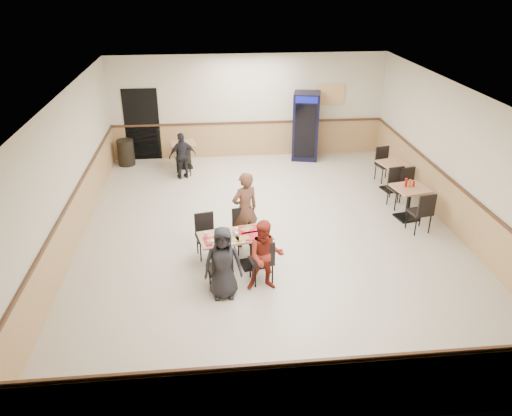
{
  "coord_description": "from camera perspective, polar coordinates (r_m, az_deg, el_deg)",
  "views": [
    {
      "loc": [
        -1.22,
        -9.32,
        5.17
      ],
      "look_at": [
        -0.33,
        -0.5,
        0.88
      ],
      "focal_mm": 35.0,
      "sensor_mm": 36.0,
      "label": 1
    }
  ],
  "objects": [
    {
      "name": "back_table_chair_lone",
      "position": [
        13.79,
        -8.32,
        5.58
      ],
      "size": [
        0.48,
        0.48,
        0.91
      ],
      "primitive_type": null,
      "rotation": [
        0.0,
        0.0,
        3.29
      ],
      "color": "black",
      "rests_on": "ground"
    },
    {
      "name": "side_table_far_chair_south",
      "position": [
        12.64,
        16.26,
        2.9
      ],
      "size": [
        0.52,
        0.52,
        0.93
      ],
      "primitive_type": null,
      "rotation": [
        0.0,
        0.0,
        3.38
      ],
      "color": "black",
      "rests_on": "ground"
    },
    {
      "name": "trash_bin",
      "position": [
        14.86,
        -14.65,
        6.15
      ],
      "size": [
        0.47,
        0.47,
        0.74
      ],
      "primitive_type": "cylinder",
      "color": "black",
      "rests_on": "ground"
    },
    {
      "name": "main_table",
      "position": [
        9.35,
        -2.39,
        -4.37
      ],
      "size": [
        1.43,
        0.91,
        0.71
      ],
      "rotation": [
        0.0,
        0.0,
        0.2
      ],
      "color": "black",
      "rests_on": "ground"
    },
    {
      "name": "side_table_near",
      "position": [
        11.68,
        17.1,
        1.1
      ],
      "size": [
        0.84,
        0.84,
        0.76
      ],
      "rotation": [
        0.0,
        0.0,
        0.2
      ],
      "color": "black",
      "rests_on": "ground"
    },
    {
      "name": "side_table_near_chair_south",
      "position": [
        11.19,
        18.21,
        -0.31
      ],
      "size": [
        0.53,
        0.53,
        0.96
      ],
      "primitive_type": null,
      "rotation": [
        0.0,
        0.0,
        3.34
      ],
      "color": "black",
      "rests_on": "ground"
    },
    {
      "name": "main_chairs",
      "position": [
        9.35,
        -2.67,
        -4.53
      ],
      "size": [
        1.45,
        1.75,
        0.9
      ],
      "rotation": [
        0.0,
        0.0,
        0.2
      ],
      "color": "black",
      "rests_on": "ground"
    },
    {
      "name": "ground",
      "position": [
        10.73,
        1.51,
        -2.99
      ],
      "size": [
        10.0,
        10.0,
        0.0
      ],
      "primitive_type": "plane",
      "color": "beige",
      "rests_on": "ground"
    },
    {
      "name": "room_shell",
      "position": [
        13.07,
        7.91,
        5.02
      ],
      "size": [
        10.0,
        10.0,
        10.0
      ],
      "color": "silver",
      "rests_on": "ground"
    },
    {
      "name": "pepsi_cooler",
      "position": [
        14.81,
        5.72,
        9.3
      ],
      "size": [
        0.89,
        0.89,
        1.97
      ],
      "rotation": [
        0.0,
        0.0,
        -0.23
      ],
      "color": "black",
      "rests_on": "ground"
    },
    {
      "name": "side_table_near_chair_north",
      "position": [
        12.2,
        16.06,
        2.2
      ],
      "size": [
        0.53,
        0.53,
        0.96
      ],
      "primitive_type": null,
      "rotation": [
        0.0,
        0.0,
        0.2
      ],
      "color": "black",
      "rests_on": "ground"
    },
    {
      "name": "lone_diner",
      "position": [
        13.51,
        -8.4,
        5.92
      ],
      "size": [
        0.8,
        0.52,
        1.26
      ],
      "primitive_type": "imported",
      "rotation": [
        0.0,
        0.0,
        3.46
      ],
      "color": "black",
      "rests_on": "ground"
    },
    {
      "name": "tabletop_clutter",
      "position": [
        9.17,
        -2.5,
        -3.15
      ],
      "size": [
        1.18,
        0.74,
        0.12
      ],
      "rotation": [
        0.0,
        0.0,
        0.2
      ],
      "color": "#B20B1D",
      "rests_on": "main_table"
    },
    {
      "name": "side_table_far",
      "position": [
        13.13,
        15.38,
        4.0
      ],
      "size": [
        0.83,
        0.83,
        0.73
      ],
      "rotation": [
        0.0,
        0.0,
        0.24
      ],
      "color": "black",
      "rests_on": "ground"
    },
    {
      "name": "side_table_far_chair_north",
      "position": [
        13.65,
        14.54,
        4.83
      ],
      "size": [
        0.52,
        0.52,
        0.93
      ],
      "primitive_type": null,
      "rotation": [
        0.0,
        0.0,
        0.24
      ],
      "color": "black",
      "rests_on": "ground"
    },
    {
      "name": "diner_woman_right",
      "position": [
        8.67,
        1.09,
        -5.5
      ],
      "size": [
        0.66,
        0.52,
        1.33
      ],
      "primitive_type": "imported",
      "rotation": [
        0.0,
        0.0,
        -0.02
      ],
      "color": "maroon",
      "rests_on": "ground"
    },
    {
      "name": "diner_man_opposite",
      "position": [
        9.97,
        -1.26,
        -0.19
      ],
      "size": [
        0.69,
        0.59,
        1.59
      ],
      "primitive_type": "imported",
      "rotation": [
        0.0,
        0.0,
        3.59
      ],
      "color": "brown",
      "rests_on": "ground"
    },
    {
      "name": "back_table",
      "position": [
        14.33,
        -8.26,
        6.45
      ],
      "size": [
        0.76,
        0.76,
        0.72
      ],
      "rotation": [
        0.0,
        0.0,
        0.15
      ],
      "color": "black",
      "rests_on": "ground"
    },
    {
      "name": "diner_woman_left",
      "position": [
        8.49,
        -3.79,
        -6.27
      ],
      "size": [
        0.65,
        0.42,
        1.33
      ],
      "primitive_type": "imported",
      "rotation": [
        0.0,
        0.0,
        -0.0
      ],
      "color": "black",
      "rests_on": "ground"
    },
    {
      "name": "condiment_caddy",
      "position": [
        11.58,
        17.09,
        2.74
      ],
      "size": [
        0.23,
        0.06,
        0.2
      ],
      "color": "#AB0E0C",
      "rests_on": "side_table_near"
    }
  ]
}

